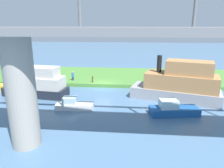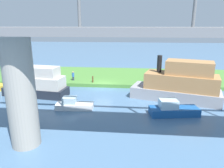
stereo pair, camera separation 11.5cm
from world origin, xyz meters
name	(u,v)px [view 2 (the right image)]	position (x,y,z in m)	size (l,w,h in m)	color
ground_plane	(103,88)	(0.00, 0.00, 0.00)	(160.00, 160.00, 0.00)	#4C7093
grassy_bank	(107,76)	(0.00, -6.00, 0.25)	(80.00, 12.00, 0.50)	#4C8438
bridge_pylon	(21,93)	(3.65, 15.13, 4.02)	(2.07, 2.07, 8.04)	#9E998E
bridge_span	(13,27)	(3.65, 15.11, 8.54)	(55.40, 4.30, 3.25)	slate
person_on_bank	(73,76)	(4.76, -1.78, 1.20)	(0.47, 0.47, 1.39)	#2D334C
mooring_post	(93,79)	(1.57, -0.86, 0.97)	(0.20, 0.20, 0.94)	brown
motorboat_white	(37,84)	(7.67, 4.16, 1.52)	(8.29, 3.68, 4.10)	#1E232D
pontoon_yellow	(179,84)	(-9.65, 4.03, 1.93)	(10.72, 6.17, 5.20)	#99999E
houseboat_blue	(173,109)	(-8.24, 8.61, 0.57)	(5.00, 2.43, 1.60)	#195199
motorboat_red	(73,105)	(2.01, 8.05, 0.47)	(4.01, 1.63, 1.31)	white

